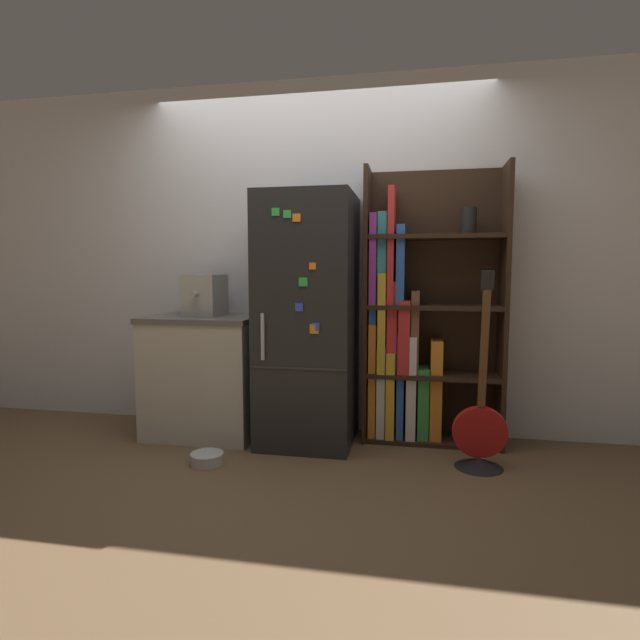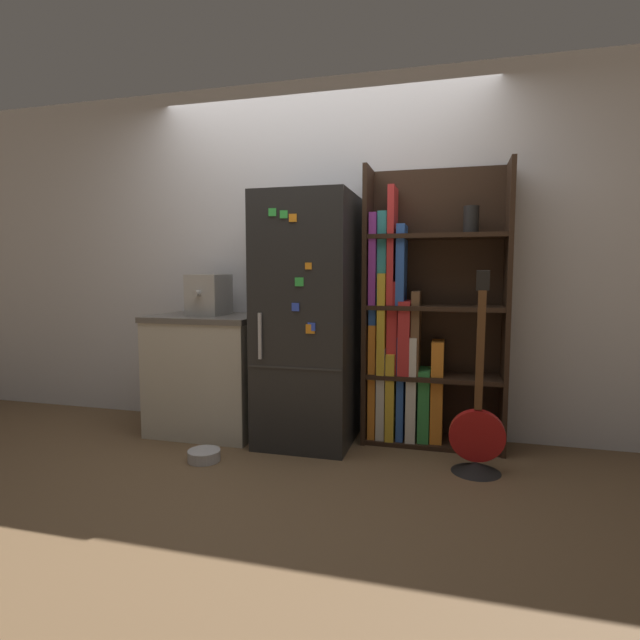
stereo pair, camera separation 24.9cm
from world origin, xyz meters
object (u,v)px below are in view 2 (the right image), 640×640
object	(u,v)px
pet_bowl	(204,455)
refrigerator	(308,320)
bookshelf	(415,330)
espresso_machine	(209,295)
guitar	(477,444)

from	to	relation	value
pet_bowl	refrigerator	bearing A→B (deg)	46.00
refrigerator	bookshelf	bearing A→B (deg)	14.37
refrigerator	bookshelf	xyz separation A→B (m)	(0.72, 0.18, -0.07)
bookshelf	pet_bowl	distance (m)	1.63
espresso_machine	pet_bowl	world-z (taller)	espresso_machine
refrigerator	pet_bowl	world-z (taller)	refrigerator
bookshelf	espresso_machine	size ratio (longest dim) A/B	5.25
guitar	espresso_machine	bearing A→B (deg)	170.03
bookshelf	espresso_machine	xyz separation A→B (m)	(-1.50, -0.14, 0.24)
bookshelf	guitar	xyz separation A→B (m)	(0.41, -0.48, -0.62)
espresso_machine	guitar	distance (m)	2.12
guitar	pet_bowl	world-z (taller)	guitar
refrigerator	pet_bowl	distance (m)	1.12
bookshelf	guitar	bearing A→B (deg)	-49.17
espresso_machine	refrigerator	bearing A→B (deg)	-3.26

